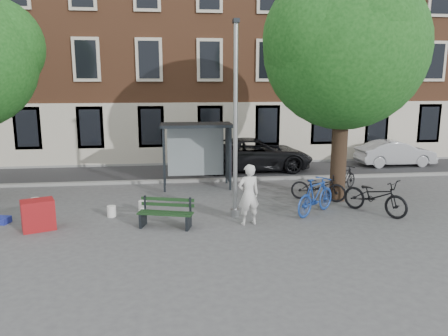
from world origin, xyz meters
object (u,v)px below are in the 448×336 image
red_stand (38,215)px  bike_b (316,196)px  bike_a (318,187)px  car_silver (395,153)px  bike_d (345,178)px  bench (166,214)px  lamppost (235,130)px  bus_shelter (206,140)px  car_dark (254,154)px  bike_c (375,196)px  painter (249,195)px  notice_sign (336,160)px

red_stand → bike_b: bearing=3.4°
bike_a → car_silver: car_silver is taller
bike_b → car_silver: bearing=-81.4°
bike_d → car_silver: car_silver is taller
bench → bike_d: 7.92m
lamppost → red_stand: 6.39m
bus_shelter → car_dark: 4.18m
bike_b → bike_c: size_ratio=0.90×
bus_shelter → car_dark: bus_shelter is taller
painter → notice_sign: bearing=-156.3°
bike_a → notice_sign: size_ratio=1.01×
bike_c → red_stand: size_ratio=2.51×
lamppost → painter: lamppost is taller
lamppost → car_silver: lamppost is taller
bench → bike_a: (5.48, 2.29, 0.13)m
painter → car_dark: size_ratio=0.33×
red_stand → car_dark: bearing=44.6°
bus_shelter → notice_sign: bus_shelter is taller
bike_d → bike_a: bearing=90.2°
lamppost → bench: (-2.20, -0.80, -2.39)m
bike_c → car_dark: bearing=74.0°
bike_c → car_silver: size_ratio=0.58×
bus_shelter → painter: size_ratio=1.53×
bench → car_silver: bearing=51.4°
bike_a → red_stand: 9.43m
bus_shelter → notice_sign: (4.65, -2.28, -0.49)m
lamppost → bike_c: size_ratio=2.70×
bike_a → car_silver: (6.11, 5.94, 0.13)m
bike_a → notice_sign: notice_sign is taller
lamppost → painter: 2.06m
bike_b → red_stand: 8.58m
bus_shelter → bike_c: bus_shelter is taller
bench → car_silver: (11.59, 8.23, 0.26)m
car_dark → bus_shelter: bearing=139.2°
painter → car_silver: 12.31m
bike_b → bike_c: (1.95, -0.17, -0.02)m
lamppost → bike_a: (3.28, 1.49, -2.26)m
bike_c → red_stand: (-10.52, -0.34, -0.14)m
bike_a → car_dark: car_dark is taller
bench → bike_c: 6.83m
bike_b → bench: bearing=58.8°
bike_b → car_dark: size_ratio=0.36×
bike_d → bike_c: bearing=135.3°
notice_sign → lamppost: bearing=-131.0°
red_stand → bench: bearing=-3.0°
lamppost → painter: size_ratio=3.27×
lamppost → car_dark: size_ratio=1.09×
bike_a → car_silver: 8.53m
bench → painter: bearing=14.9°
bus_shelter → bike_a: bearing=-33.9°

